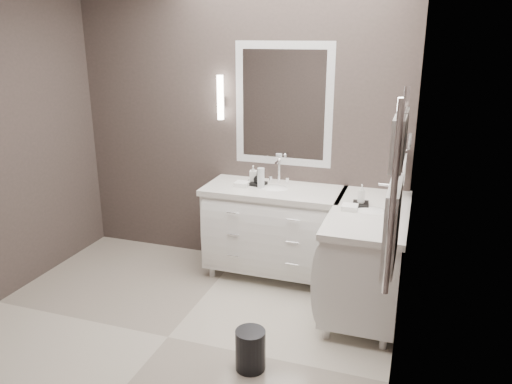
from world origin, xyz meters
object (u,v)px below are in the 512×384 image
(towel_ladder, at_px, (395,196))
(waste_bin, at_px, (250,350))
(vanity_right, at_px, (367,253))
(vanity_back, at_px, (274,226))

(towel_ladder, xyz_separation_m, waste_bin, (-0.85, 0.26, -1.25))
(vanity_right, xyz_separation_m, waste_bin, (-0.62, -1.04, -0.34))
(vanity_right, bearing_deg, waste_bin, -120.88)
(vanity_right, distance_m, waste_bin, 1.26)
(vanity_right, xyz_separation_m, towel_ladder, (0.23, -1.30, 0.91))
(vanity_back, bearing_deg, towel_ladder, -55.90)
(vanity_right, bearing_deg, towel_ladder, -80.16)
(vanity_back, bearing_deg, waste_bin, -79.58)
(towel_ladder, distance_m, waste_bin, 1.53)
(vanity_back, height_order, vanity_right, same)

